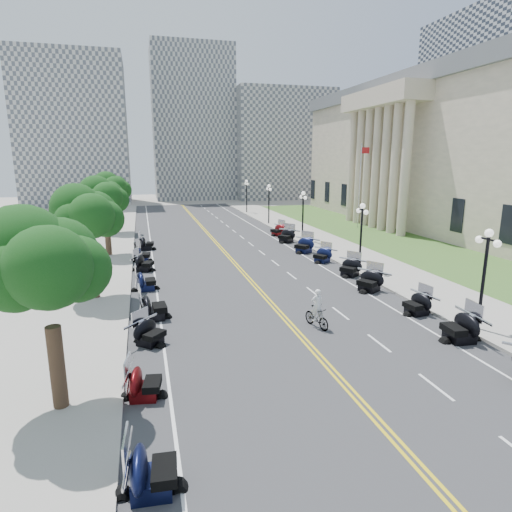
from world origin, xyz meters
TOP-DOWN VIEW (x-y plane):
  - ground at (0.00, 0.00)m, footprint 160.00×160.00m
  - road at (0.00, 10.00)m, footprint 16.00×90.00m
  - centerline_yellow_a at (-0.12, 10.00)m, footprint 0.12×90.00m
  - centerline_yellow_b at (0.12, 10.00)m, footprint 0.12×90.00m
  - edge_line_north at (6.40, 10.00)m, footprint 0.12×90.00m
  - edge_line_south at (-6.40, 10.00)m, footprint 0.12×90.00m
  - lane_dash_3 at (3.20, -12.00)m, footprint 0.12×2.00m
  - lane_dash_4 at (3.20, -8.00)m, footprint 0.12×2.00m
  - lane_dash_5 at (3.20, -4.00)m, footprint 0.12×2.00m
  - lane_dash_6 at (3.20, 0.00)m, footprint 0.12×2.00m
  - lane_dash_7 at (3.20, 4.00)m, footprint 0.12×2.00m
  - lane_dash_8 at (3.20, 8.00)m, footprint 0.12×2.00m
  - lane_dash_9 at (3.20, 12.00)m, footprint 0.12×2.00m
  - lane_dash_10 at (3.20, 16.00)m, footprint 0.12×2.00m
  - lane_dash_11 at (3.20, 20.00)m, footprint 0.12×2.00m
  - lane_dash_12 at (3.20, 24.00)m, footprint 0.12×2.00m
  - lane_dash_13 at (3.20, 28.00)m, footprint 0.12×2.00m
  - lane_dash_14 at (3.20, 32.00)m, footprint 0.12×2.00m
  - lane_dash_15 at (3.20, 36.00)m, footprint 0.12×2.00m
  - lane_dash_16 at (3.20, 40.00)m, footprint 0.12×2.00m
  - lane_dash_17 at (3.20, 44.00)m, footprint 0.12×2.00m
  - lane_dash_18 at (3.20, 48.00)m, footprint 0.12×2.00m
  - lane_dash_19 at (3.20, 52.00)m, footprint 0.12×2.00m
  - sidewalk_north at (10.50, 10.00)m, footprint 5.00×90.00m
  - sidewalk_south at (-10.50, 10.00)m, footprint 5.00×90.00m
  - lawn at (17.50, 18.00)m, footprint 9.00×60.00m
  - civic_building at (32.00, 22.00)m, footprint 26.00×51.00m
  - distant_block_a at (-18.00, 62.00)m, footprint 18.00×14.00m
  - distant_block_b at (4.00, 68.00)m, footprint 16.00×12.00m
  - distant_block_c at (22.00, 65.00)m, footprint 20.00×14.00m
  - street_lamp_1 at (8.60, -8.00)m, footprint 0.50×1.20m
  - street_lamp_2 at (8.60, 4.00)m, footprint 0.50×1.20m
  - street_lamp_3 at (8.60, 16.00)m, footprint 0.50×1.20m
  - street_lamp_4 at (8.60, 28.00)m, footprint 0.50×1.20m
  - street_lamp_5 at (8.60, 40.00)m, footprint 0.50×1.20m
  - flagpole at (18.00, 22.00)m, footprint 1.10×0.20m
  - tree_1 at (-10.00, -10.00)m, footprint 4.80×4.80m
  - tree_2 at (-10.00, 2.00)m, footprint 4.80×4.80m
  - tree_3 at (-10.00, 14.00)m, footprint 4.80×4.80m
  - tree_4 at (-10.00, 26.00)m, footprint 4.80×4.80m
  - motorcycle_n_3 at (6.92, -8.74)m, footprint 2.31×2.31m
  - motorcycle_n_4 at (7.15, -5.16)m, footprint 2.13×2.13m
  - motorcycle_n_5 at (6.77, -0.74)m, footprint 2.88×2.88m
  - motorcycle_n_6 at (7.23, 2.84)m, footprint 2.79×2.79m
  - motorcycle_n_7 at (6.97, 7.21)m, footprint 2.62×2.62m
  - motorcycle_n_8 at (6.85, 11.03)m, footprint 3.03×3.03m
  - motorcycle_n_9 at (6.88, 16.01)m, footprint 3.01×3.01m
  - motorcycle_n_10 at (7.23, 19.95)m, footprint 2.61×2.61m
  - motorcycle_s_2 at (-7.13, -14.54)m, footprint 2.13×2.13m
  - motorcycle_s_3 at (-7.28, -9.95)m, footprint 2.09×2.09m
  - motorcycle_s_4 at (-6.98, -5.43)m, footprint 2.59×2.59m
  - motorcycle_s_5 at (-6.74, -2.25)m, footprint 2.34×2.34m
  - motorcycle_s_6 at (-7.05, 3.14)m, footprint 2.10×2.10m
  - motorcycle_s_7 at (-7.12, 8.10)m, footprint 2.56×2.56m
  - motorcycle_s_8 at (-7.22, 11.25)m, footprint 2.14×2.14m
  - motorcycle_s_9 at (-6.81, 15.95)m, footprint 2.17×2.17m
  - bicycle at (1.14, -5.51)m, footprint 1.00×1.86m
  - cyclist_rider at (1.14, -5.51)m, footprint 0.61×0.40m

SIDE VIEW (x-z plane):
  - ground at x=0.00m, z-range 0.00..0.00m
  - road at x=0.00m, z-range 0.00..0.01m
  - centerline_yellow_a at x=-0.12m, z-range 0.01..0.01m
  - centerline_yellow_b at x=0.12m, z-range 0.01..0.01m
  - edge_line_north at x=6.40m, z-range 0.01..0.01m
  - edge_line_south at x=-6.40m, z-range 0.01..0.01m
  - lane_dash_3 at x=3.20m, z-range 0.01..0.01m
  - lane_dash_4 at x=3.20m, z-range 0.01..0.01m
  - lane_dash_5 at x=3.20m, z-range 0.01..0.01m
  - lane_dash_6 at x=3.20m, z-range 0.01..0.01m
  - lane_dash_7 at x=3.20m, z-range 0.01..0.01m
  - lane_dash_8 at x=3.20m, z-range 0.01..0.01m
  - lane_dash_9 at x=3.20m, z-range 0.01..0.01m
  - lane_dash_10 at x=3.20m, z-range 0.01..0.01m
  - lane_dash_11 at x=3.20m, z-range 0.01..0.01m
  - lane_dash_12 at x=3.20m, z-range 0.01..0.01m
  - lane_dash_13 at x=3.20m, z-range 0.01..0.01m
  - lane_dash_14 at x=3.20m, z-range 0.01..0.01m
  - lane_dash_15 at x=3.20m, z-range 0.01..0.01m
  - lane_dash_16 at x=3.20m, z-range 0.01..0.01m
  - lane_dash_17 at x=3.20m, z-range 0.01..0.01m
  - lane_dash_18 at x=3.20m, z-range 0.01..0.01m
  - lane_dash_19 at x=3.20m, z-range 0.01..0.01m
  - lawn at x=17.50m, z-range 0.00..0.10m
  - sidewalk_north at x=10.50m, z-range 0.00..0.15m
  - sidewalk_south at x=-10.50m, z-range 0.00..0.15m
  - bicycle at x=1.14m, z-range 0.00..1.08m
  - motorcycle_s_3 at x=-7.28m, z-range 0.00..1.27m
  - motorcycle_s_4 at x=-6.98m, z-range 0.00..1.29m
  - motorcycle_n_4 at x=7.15m, z-range 0.00..1.31m
  - motorcycle_n_7 at x=6.97m, z-range 0.00..1.33m
  - motorcycle_s_8 at x=-7.22m, z-range 0.00..1.35m
  - motorcycle_n_10 at x=7.23m, z-range 0.00..1.38m
  - motorcycle_s_6 at x=-7.05m, z-range 0.00..1.38m
  - motorcycle_s_9 at x=-6.81m, z-range 0.00..1.39m
  - motorcycle_n_6 at x=7.23m, z-range 0.00..1.39m
  - motorcycle_s_7 at x=-7.12m, z-range 0.00..1.39m
  - motorcycle_s_2 at x=-7.13m, z-range 0.00..1.40m
  - motorcycle_n_5 at x=6.77m, z-range 0.00..1.47m
  - motorcycle_n_9 at x=6.88m, z-range 0.00..1.50m
  - motorcycle_n_3 at x=6.92m, z-range 0.00..1.52m
  - motorcycle_n_8 at x=6.85m, z-range 0.00..1.52m
  - motorcycle_s_5 at x=-6.74m, z-range 0.00..1.52m
  - cyclist_rider at x=1.14m, z-range 1.08..2.74m
  - street_lamp_1 at x=8.60m, z-range 0.15..5.05m
  - street_lamp_2 at x=8.60m, z-range 0.15..5.05m
  - street_lamp_3 at x=8.60m, z-range 0.15..5.05m
  - street_lamp_4 at x=8.60m, z-range 0.15..5.05m
  - street_lamp_5 at x=8.60m, z-range 0.15..5.05m
  - tree_1 at x=-10.00m, z-range 0.15..9.35m
  - tree_2 at x=-10.00m, z-range 0.15..9.35m
  - tree_3 at x=-10.00m, z-range 0.15..9.35m
  - tree_4 at x=-10.00m, z-range 0.15..9.35m
  - flagpole at x=18.00m, z-range 0.00..10.00m
  - civic_building at x=32.00m, z-range 0.00..17.80m
  - distant_block_c at x=22.00m, z-range 0.00..22.00m
  - distant_block_a at x=-18.00m, z-range 0.00..26.00m
  - distant_block_b at x=4.00m, z-range 0.00..30.00m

